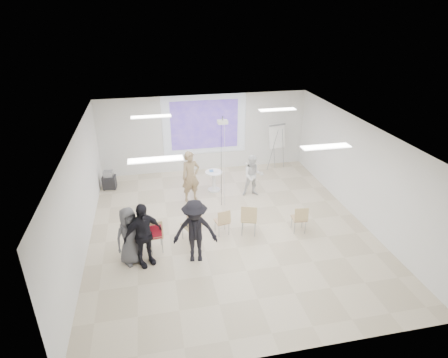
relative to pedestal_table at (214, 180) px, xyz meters
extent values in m
cube|color=beige|center=(0.01, -2.54, -0.47)|extent=(8.00, 9.00, 0.10)
cube|color=white|center=(0.01, -2.54, 2.63)|extent=(8.00, 9.00, 0.10)
cube|color=silver|center=(0.01, 2.01, 1.08)|extent=(8.00, 0.10, 3.00)
cube|color=silver|center=(-4.04, -2.54, 1.08)|extent=(0.10, 9.00, 3.00)
cube|color=silver|center=(4.06, -2.54, 1.08)|extent=(0.10, 9.00, 3.00)
cube|color=silver|center=(0.01, 1.94, 1.43)|extent=(3.20, 0.01, 2.30)
cube|color=#482D9C|center=(0.01, 1.93, 1.43)|extent=(2.60, 0.01, 1.90)
cylinder|color=silver|center=(0.00, 0.00, -0.39)|extent=(0.49, 0.49, 0.05)
cylinder|color=white|center=(0.00, 0.00, -0.06)|extent=(0.13, 0.13, 0.66)
cylinder|color=white|center=(0.00, 0.00, 0.29)|extent=(0.67, 0.67, 0.04)
cube|color=white|center=(0.05, -0.04, 0.32)|extent=(0.22, 0.16, 0.01)
cube|color=#3F7EBE|center=(-0.07, 0.07, 0.33)|extent=(0.16, 0.22, 0.02)
imported|color=#997F5D|center=(-0.87, -0.56, 0.58)|extent=(0.83, 0.68, 1.98)
imported|color=white|center=(1.25, -0.62, 0.40)|extent=(0.84, 0.70, 1.62)
cube|color=silver|center=(-0.69, -0.31, 0.89)|extent=(0.08, 0.13, 0.04)
cube|color=white|center=(1.07, -0.37, 0.68)|extent=(0.05, 0.11, 0.04)
cube|color=#CFB978|center=(-2.54, -3.28, 0.09)|extent=(0.62, 0.62, 0.04)
cube|color=tan|center=(-2.45, -3.49, 0.37)|extent=(0.47, 0.28, 0.45)
cylinder|color=gray|center=(-2.63, -3.53, -0.17)|extent=(0.03, 0.03, 0.49)
cylinder|color=gray|center=(-2.28, -3.38, -0.17)|extent=(0.03, 0.03, 0.49)
cylinder|color=#93959B|center=(-2.79, -3.18, -0.17)|extent=(0.03, 0.03, 0.49)
cylinder|color=gray|center=(-2.44, -3.03, -0.17)|extent=(0.03, 0.03, 0.49)
cube|color=tan|center=(-2.20, -3.19, 0.08)|extent=(0.50, 0.50, 0.04)
cube|color=tan|center=(-2.18, -3.42, 0.36)|extent=(0.47, 0.13, 0.44)
cylinder|color=gray|center=(-2.37, -3.40, -0.17)|extent=(0.03, 0.03, 0.49)
cylinder|color=gray|center=(-2.00, -3.37, -0.17)|extent=(0.03, 0.03, 0.49)
cylinder|color=#92949A|center=(-2.40, -3.02, -0.17)|extent=(0.03, 0.03, 0.49)
cylinder|color=gray|center=(-2.03, -2.99, -0.17)|extent=(0.03, 0.03, 0.49)
cube|color=tan|center=(-1.17, -2.91, 0.07)|extent=(0.59, 0.59, 0.04)
cube|color=tan|center=(-1.08, -3.11, 0.34)|extent=(0.45, 0.26, 0.43)
cylinder|color=gray|center=(-1.26, -3.15, -0.18)|extent=(0.03, 0.03, 0.47)
cylinder|color=#93959B|center=(-0.93, -3.01, -0.18)|extent=(0.03, 0.03, 0.47)
cylinder|color=gray|center=(-1.41, -2.82, -0.18)|extent=(0.03, 0.03, 0.47)
cylinder|color=#96989E|center=(-1.07, -2.67, -0.18)|extent=(0.03, 0.03, 0.47)
cube|color=tan|center=(-0.26, -2.76, -0.01)|extent=(0.44, 0.44, 0.04)
cube|color=tan|center=(-0.23, -2.93, 0.21)|extent=(0.39, 0.15, 0.36)
cylinder|color=gray|center=(-0.39, -2.94, -0.22)|extent=(0.02, 0.02, 0.40)
cylinder|color=gray|center=(-0.09, -2.88, -0.22)|extent=(0.02, 0.02, 0.40)
cylinder|color=gray|center=(-0.44, -2.64, -0.22)|extent=(0.02, 0.02, 0.40)
cylinder|color=#94979D|center=(-0.14, -2.58, -0.22)|extent=(0.02, 0.02, 0.40)
cube|color=tan|center=(0.50, -2.89, 0.07)|extent=(0.57, 0.57, 0.04)
cube|color=tan|center=(0.43, -3.10, 0.33)|extent=(0.46, 0.23, 0.43)
cylinder|color=#969A9F|center=(0.27, -3.01, -0.18)|extent=(0.03, 0.03, 0.47)
cylinder|color=gray|center=(0.62, -3.12, -0.18)|extent=(0.03, 0.03, 0.47)
cylinder|color=#95979D|center=(0.38, -2.66, -0.18)|extent=(0.03, 0.03, 0.47)
cylinder|color=#909398|center=(0.73, -2.78, -0.18)|extent=(0.03, 0.03, 0.47)
cube|color=tan|center=(1.95, -3.08, 0.01)|extent=(0.44, 0.44, 0.04)
cube|color=tan|center=(1.93, -3.27, 0.24)|extent=(0.40, 0.12, 0.38)
cylinder|color=gray|center=(1.77, -3.23, -0.21)|extent=(0.02, 0.02, 0.41)
cylinder|color=#94969C|center=(2.09, -3.26, -0.21)|extent=(0.02, 0.02, 0.41)
cylinder|color=#95999D|center=(1.81, -2.91, -0.21)|extent=(0.02, 0.02, 0.41)
cylinder|color=gray|center=(2.12, -2.94, -0.21)|extent=(0.02, 0.02, 0.41)
cube|color=#B51629|center=(-2.20, -3.41, 0.30)|extent=(0.42, 0.12, 0.39)
imported|color=black|center=(-1.17, -2.89, 0.10)|extent=(0.43, 0.38, 0.03)
imported|color=black|center=(-2.45, -3.74, 0.58)|extent=(1.35, 1.14, 1.99)
imported|color=black|center=(-1.17, -3.82, 0.56)|extent=(1.35, 0.86, 1.96)
imported|color=#545459|center=(-2.79, -3.58, 0.46)|extent=(1.02, 0.91, 1.75)
cylinder|color=gray|center=(2.56, 1.25, 0.44)|extent=(0.35, 0.15, 1.69)
cylinder|color=#93969B|center=(3.03, 1.35, 0.44)|extent=(0.28, 0.26, 1.69)
cylinder|color=gray|center=(2.73, 1.60, 0.44)|extent=(0.10, 0.38, 1.69)
cube|color=white|center=(2.77, 1.41, 0.97)|extent=(0.70, 0.32, 0.95)
cube|color=gray|center=(2.76, 1.45, 1.40)|extent=(0.69, 0.19, 0.06)
cube|color=black|center=(-3.65, 0.90, -0.16)|extent=(0.49, 0.41, 0.46)
cube|color=gray|center=(-3.65, 0.90, 0.17)|extent=(0.34, 0.30, 0.20)
cylinder|color=black|center=(-3.84, 0.79, -0.39)|extent=(0.06, 0.06, 0.05)
cylinder|color=black|center=(-3.48, 0.75, -0.39)|extent=(0.06, 0.06, 0.05)
cylinder|color=black|center=(-3.82, 1.06, -0.39)|extent=(0.06, 0.06, 0.05)
cylinder|color=black|center=(-3.45, 1.02, -0.39)|extent=(0.06, 0.06, 0.05)
cube|color=white|center=(0.11, -1.04, 2.40)|extent=(0.30, 0.25, 0.10)
cylinder|color=gray|center=(0.11, -1.04, 2.51)|extent=(0.04, 0.04, 0.14)
cylinder|color=black|center=(0.05, -1.12, 0.97)|extent=(0.01, 0.01, 2.77)
cylinder|color=white|center=(0.15, -1.14, 0.97)|extent=(0.01, 0.01, 2.77)
cube|color=white|center=(-1.99, -0.54, 2.55)|extent=(1.20, 0.30, 0.02)
cube|color=white|center=(2.01, -0.54, 2.55)|extent=(1.20, 0.30, 0.02)
cube|color=white|center=(-1.99, -4.04, 2.55)|extent=(1.20, 0.30, 0.02)
cube|color=white|center=(2.01, -4.04, 2.55)|extent=(1.20, 0.30, 0.02)
camera|label=1|loc=(-2.06, -11.76, 5.64)|focal=30.00mm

